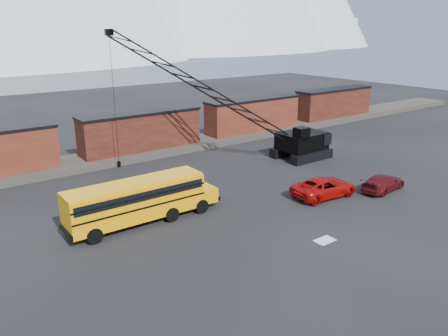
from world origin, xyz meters
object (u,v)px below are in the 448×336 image
at_px(red_pickup, 324,187).
at_px(crawler_crane, 206,89).
at_px(maroon_suv, 383,183).
at_px(school_bus, 140,199).

bearing_deg(red_pickup, crawler_crane, 16.57).
relative_size(maroon_suv, crawler_crane, 0.24).
distance_m(school_bus, red_pickup, 15.32).
height_order(red_pickup, crawler_crane, crawler_crane).
distance_m(school_bus, crawler_crane, 16.22).
height_order(maroon_suv, crawler_crane, crawler_crane).
distance_m(red_pickup, crawler_crane, 15.43).
relative_size(school_bus, red_pickup, 2.00).
relative_size(red_pickup, crawler_crane, 0.28).
height_order(red_pickup, maroon_suv, red_pickup).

